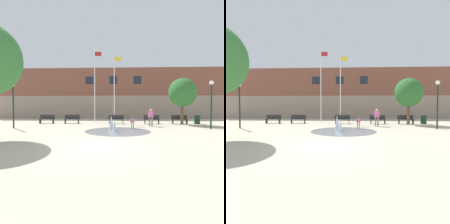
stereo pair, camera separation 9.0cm
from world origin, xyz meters
The scene contains 16 objects.
ground_plane centered at (0.00, 0.00, 0.00)m, with size 100.00×100.00×0.00m, color #BCB299.
library_building centered at (0.00, 20.42, 3.72)m, with size 36.00×6.05×7.44m.
splash_fountain centered at (0.51, 4.70, 0.30)m, with size 4.74×4.74×1.13m.
park_bench_left_of_flagpoles centered at (-6.78, 10.03, 0.48)m, with size 1.60×0.44×0.91m.
park_bench_center centered at (-4.12, 10.08, 0.48)m, with size 1.60×0.44×0.91m.
park_bench_under_right_flagpole centered at (0.54, 9.96, 0.48)m, with size 1.60×0.44×0.91m.
park_bench_near_trashcan centered at (4.17, 9.83, 0.48)m, with size 1.60×0.44×0.91m.
park_bench_far_right centered at (6.98, 9.84, 0.48)m, with size 1.60×0.44×0.91m.
child_running centered at (1.92, 5.92, 0.58)m, with size 0.31×0.23×0.99m.
teen_by_trashcan centered at (3.68, 7.61, 0.93)m, with size 0.50×0.28×1.59m.
flagpole_left centered at (-1.83, 11.20, 4.34)m, with size 0.80×0.10×8.19m.
flagpole_right centered at (0.34, 11.20, 4.05)m, with size 0.80×0.10×7.62m.
lamp_post_left_lane centered at (-7.83, 5.87, 2.46)m, with size 0.32×0.32×3.74m.
lamp_post_right_lane centered at (8.11, 5.96, 2.50)m, with size 0.32×0.32×3.82m.
trash_can centered at (8.78, 9.92, 0.45)m, with size 0.56×0.56×0.90m, color #193323.
street_tree_near_building centered at (7.08, 9.39, 3.14)m, with size 2.66×2.66×4.56m.
Camera 2 is at (0.92, -8.10, 1.81)m, focal length 28.00 mm.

